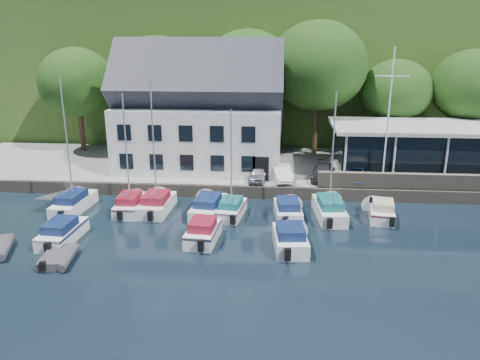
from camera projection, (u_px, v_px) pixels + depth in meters
The scene contains 32 objects.
ground at pixel (279, 266), 26.18m from camera, with size 180.00×180.00×0.00m, color black.
quay at pixel (279, 170), 42.65m from camera, with size 60.00×13.00×1.00m, color gray.
quay_face at pixel (279, 193), 36.48m from camera, with size 60.00×0.30×1.00m, color #645C50.
hillside at pixel (279, 58), 82.66m from camera, with size 160.00×75.00×16.00m, color #32521E.
field_patch at pixel (323, 11), 87.21m from camera, with size 50.00×30.00×0.30m, color olive.
harbor_building at pixel (200, 118), 40.75m from camera, with size 14.40×8.20×8.70m, color silver, non-canonical shape.
club_pavilion at pixel (410, 149), 39.64m from camera, with size 13.20×7.20×4.10m, color black, non-canonical shape.
seawall at pixel (437, 182), 35.64m from camera, with size 18.00×0.50×1.20m, color #645C50.
gangway at pixel (64, 202), 35.95m from camera, with size 1.20×6.00×1.40m, color silver, non-canonical shape.
car_silver at pixel (259, 174), 37.76m from camera, with size 1.31×3.25×1.11m, color #B1B0B5.
car_white at pixel (281, 172), 38.02m from camera, with size 1.38×3.94×1.30m, color white.
car_dgrey at pixel (323, 172), 38.10m from camera, with size 1.65×4.07×1.18m, color #29292D.
car_blue at pixel (355, 173), 37.72m from camera, with size 1.43×3.63×1.24m, color #2F5391.
flagpole at pixel (388, 118), 35.39m from camera, with size 2.52×0.20×10.49m, color silver, non-canonical shape.
tree_0 at pixel (79, 100), 46.15m from camera, with size 7.44×7.44×10.16m, color #173710, non-canonical shape.
tree_1 at pixel (158, 95), 45.31m from camera, with size 8.23×8.23×11.25m, color #173710, non-canonical shape.
tree_2 at pixel (248, 92), 45.36m from camera, with size 8.67×8.67×11.85m, color #173710, non-canonical shape.
tree_3 at pixel (317, 89), 44.26m from camera, with size 9.24×9.24×12.63m, color #173710, non-canonical shape.
tree_4 at pixel (395, 108), 44.59m from camera, with size 6.68×6.68×9.13m, color #173710, non-canonical shape.
tree_5 at pixel (470, 105), 43.25m from camera, with size 7.40×7.40×10.11m, color #173710, non-canonical shape.
boat_r1_0 at pixel (68, 151), 32.98m from camera, with size 1.83×6.60×8.95m, color white, non-canonical shape.
boat_r1_1 at pixel (127, 156), 32.90m from camera, with size 1.80×5.69×8.39m, color white, non-canonical shape.
boat_r1_2 at pixel (154, 152), 32.80m from camera, with size 2.08×5.94×8.85m, color white, non-canonical shape.
boat_r1_3 at pixel (208, 205), 33.41m from camera, with size 1.99×6.45×1.44m, color white, non-canonical shape.
boat_r1_4 at pixel (231, 160), 32.02m from camera, with size 1.71×5.04×8.25m, color white, non-canonical shape.
boat_r1_5 at pixel (288, 208), 32.69m from camera, with size 1.90×5.25×1.44m, color white, non-canonical shape.
boat_r1_6 at pixel (333, 154), 31.76m from camera, with size 1.94×6.69×9.13m, color white, non-canonical shape.
boat_r1_7 at pixel (382, 209), 32.67m from camera, with size 1.77×4.97×1.35m, color white, non-canonical shape.
boat_r2_0 at pixel (62, 230), 29.15m from camera, with size 1.88×5.77×1.42m, color white, non-canonical shape.
boat_r2_2 at pixel (203, 230), 29.12m from camera, with size 1.89×4.97×1.48m, color white, non-canonical shape.
boat_r2_3 at pixel (290, 236), 28.12m from camera, with size 2.07×5.32×1.52m, color white, non-canonical shape.
dinghy_1 at pixel (58, 256), 26.57m from camera, with size 1.82×3.04×0.71m, color #3C3B40, non-canonical shape.
Camera 1 is at (-0.37, -23.59, 12.52)m, focal length 35.00 mm.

